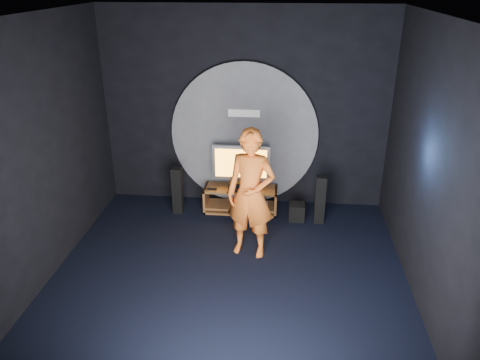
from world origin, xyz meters
name	(u,v)px	position (x,y,z in m)	size (l,w,h in m)	color
floor	(228,278)	(0.00, 0.00, 0.00)	(5.00, 5.00, 0.00)	black
back_wall	(245,110)	(0.00, 2.50, 1.75)	(5.00, 0.04, 3.50)	black
front_wall	(188,282)	(0.00, -2.50, 1.75)	(5.00, 0.04, 3.50)	black
left_wall	(37,156)	(-2.50, 0.00, 1.75)	(0.04, 5.00, 3.50)	black
right_wall	(432,170)	(2.50, 0.00, 1.75)	(0.04, 5.00, 3.50)	black
ceiling	(225,16)	(0.00, 0.00, 3.50)	(5.00, 5.00, 0.01)	black
wall_disc_panel	(244,135)	(0.00, 2.44, 1.30)	(2.60, 0.11, 2.60)	#515156
media_console	(241,201)	(-0.02, 2.05, 0.20)	(1.30, 0.45, 0.45)	brown
tv	(241,165)	(-0.03, 2.12, 0.87)	(1.01, 0.22, 0.77)	silver
center_speaker	(240,186)	(-0.03, 1.96, 0.53)	(0.40, 0.15, 0.15)	black
remote	(212,189)	(-0.53, 1.93, 0.46)	(0.18, 0.05, 0.02)	black
tower_speaker_left	(178,190)	(-1.13, 1.89, 0.43)	(0.17, 0.19, 0.85)	black
tower_speaker_right	(320,199)	(1.35, 1.78, 0.43)	(0.17, 0.19, 0.85)	black
subwoofer	(297,212)	(0.97, 1.81, 0.15)	(0.27, 0.27, 0.30)	black
player	(251,194)	(0.25, 0.70, 0.99)	(0.72, 0.47, 1.97)	orange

